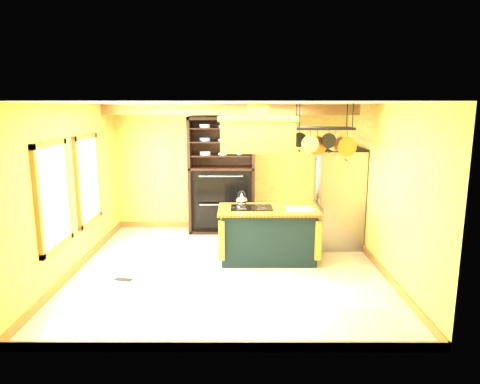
{
  "coord_description": "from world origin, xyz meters",
  "views": [
    {
      "loc": [
        0.2,
        -6.75,
        2.64
      ],
      "look_at": [
        0.19,
        0.3,
        1.24
      ],
      "focal_mm": 32.0,
      "sensor_mm": 36.0,
      "label": 1
    }
  ],
  "objects_px": {
    "kitchen_island": "(268,234)",
    "refrigerator": "(338,199)",
    "range_hood": "(257,132)",
    "hutch": "(222,188)",
    "pot_rack": "(324,136)"
  },
  "relations": [
    {
      "from": "kitchen_island",
      "to": "refrigerator",
      "type": "relative_size",
      "value": 0.94
    },
    {
      "from": "refrigerator",
      "to": "hutch",
      "type": "relative_size",
      "value": 0.76
    },
    {
      "from": "range_hood",
      "to": "hutch",
      "type": "relative_size",
      "value": 0.53
    },
    {
      "from": "range_hood",
      "to": "pot_rack",
      "type": "xyz_separation_m",
      "value": [
        1.11,
        -0.0,
        -0.06
      ]
    },
    {
      "from": "kitchen_island",
      "to": "range_hood",
      "type": "distance_m",
      "value": 1.77
    },
    {
      "from": "range_hood",
      "to": "refrigerator",
      "type": "distance_m",
      "value": 2.25
    },
    {
      "from": "pot_rack",
      "to": "refrigerator",
      "type": "relative_size",
      "value": 0.57
    },
    {
      "from": "kitchen_island",
      "to": "hutch",
      "type": "bearing_deg",
      "value": 115.7
    },
    {
      "from": "refrigerator",
      "to": "hutch",
      "type": "height_order",
      "value": "hutch"
    },
    {
      "from": "range_hood",
      "to": "refrigerator",
      "type": "bearing_deg",
      "value": 28.49
    },
    {
      "from": "refrigerator",
      "to": "hutch",
      "type": "xyz_separation_m",
      "value": [
        -2.28,
        0.94,
        0.03
      ]
    },
    {
      "from": "range_hood",
      "to": "hutch",
      "type": "xyz_separation_m",
      "value": [
        -0.68,
        1.81,
        -1.29
      ]
    },
    {
      "from": "refrigerator",
      "to": "pot_rack",
      "type": "bearing_deg",
      "value": -119.37
    },
    {
      "from": "refrigerator",
      "to": "hutch",
      "type": "distance_m",
      "value": 2.47
    },
    {
      "from": "pot_rack",
      "to": "refrigerator",
      "type": "bearing_deg",
      "value": 60.63
    }
  ]
}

